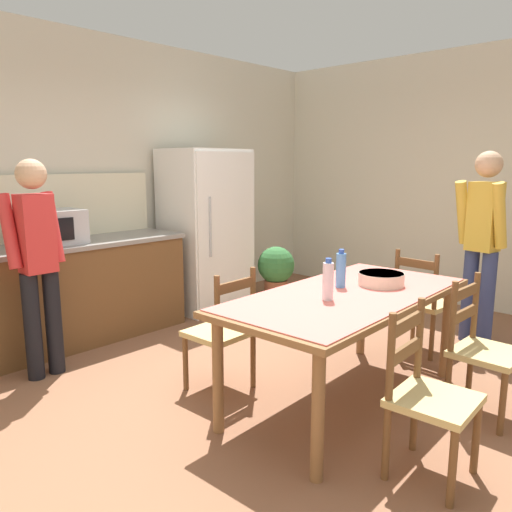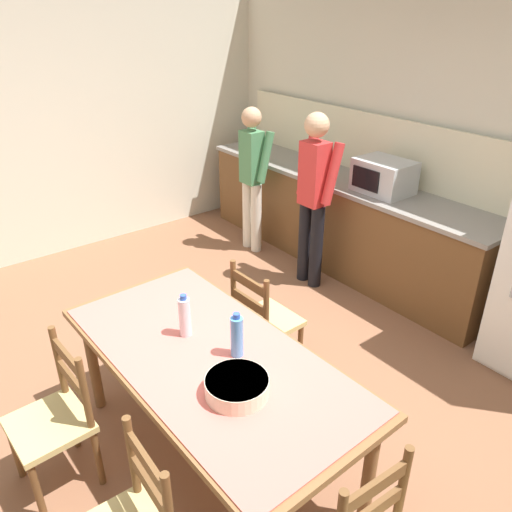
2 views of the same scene
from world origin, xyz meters
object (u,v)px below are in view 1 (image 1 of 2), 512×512
object	(u,v)px
chair_side_far_left	(223,332)
person_by_table	(482,238)
dining_table	(347,304)
microwave	(52,227)
potted_plant	(276,270)
bottle_off_centre	(341,270)
chair_side_near_left	(427,396)
chair_side_near_right	(482,350)
bottle_near_centre	(328,281)
person_at_counter	(37,257)
refrigerator	(206,230)
serving_bowl	(381,278)
chair_head_end	(422,303)

from	to	relation	value
chair_side_far_left	person_by_table	xyz separation A→B (m)	(2.26, -0.98, 0.54)
dining_table	chair_side_far_left	xyz separation A→B (m)	(-0.46, 0.75, -0.26)
microwave	potted_plant	size ratio (longest dim) A/B	0.75
bottle_off_centre	microwave	bearing A→B (deg)	112.09
chair_side_near_left	chair_side_near_right	size ratio (longest dim) A/B	1.00
bottle_near_centre	person_at_counter	size ratio (longest dim) A/B	0.16
chair_side_far_left	refrigerator	bearing A→B (deg)	-130.21
bottle_near_centre	serving_bowl	bearing A→B (deg)	-5.25
chair_side_near_left	microwave	bearing A→B (deg)	94.98
bottle_off_centre	potted_plant	size ratio (longest dim) A/B	0.40
chair_side_near_left	bottle_near_centre	bearing A→B (deg)	74.40
microwave	bottle_near_centre	world-z (taller)	microwave
bottle_off_centre	serving_bowl	size ratio (longest dim) A/B	0.84
bottle_off_centre	chair_side_near_left	distance (m)	1.12
dining_table	person_by_table	xyz separation A→B (m)	(1.81, -0.24, 0.28)
chair_side_near_right	bottle_off_centre	bearing A→B (deg)	114.38
refrigerator	serving_bowl	distance (m)	2.58
refrigerator	serving_bowl	world-z (taller)	refrigerator
serving_bowl	refrigerator	bearing A→B (deg)	77.49
chair_side_near_left	person_by_table	size ratio (longest dim) A/B	0.52
bottle_near_centre	person_at_counter	xyz separation A→B (m)	(-0.99, 1.96, 0.03)
bottle_near_centre	serving_bowl	xyz separation A→B (m)	(0.58, -0.05, -0.07)
serving_bowl	chair_side_near_right	world-z (taller)	chair_side_near_right
person_at_counter	chair_side_near_left	bearing A→B (deg)	-163.34
chair_side_near_right	dining_table	bearing A→B (deg)	123.08
microwave	dining_table	world-z (taller)	microwave
bottle_off_centre	chair_side_far_left	distance (m)	0.95
bottle_near_centre	serving_bowl	world-z (taller)	bottle_near_centre
microwave	serving_bowl	xyz separation A→B (m)	(1.20, -2.53, -0.26)
dining_table	person_at_counter	xyz separation A→B (m)	(-1.23, 1.95, 0.24)
dining_table	person_at_counter	bearing A→B (deg)	122.17
chair_side_far_left	person_at_counter	distance (m)	1.52
refrigerator	potted_plant	bearing A→B (deg)	-30.95
person_at_counter	person_by_table	world-z (taller)	person_by_table
bottle_off_centre	chair_head_end	bearing A→B (deg)	-3.93
serving_bowl	chair_side_near_left	size ratio (longest dim) A/B	0.35
serving_bowl	chair_head_end	bearing A→B (deg)	6.19
microwave	chair_side_near_right	distance (m)	3.54
bottle_off_centre	chair_side_near_left	world-z (taller)	bottle_off_centre
person_at_counter	serving_bowl	bearing A→B (deg)	-142.08
serving_bowl	person_at_counter	bearing A→B (deg)	127.92
microwave	chair_head_end	xyz separation A→B (m)	(2.12, -2.43, -0.65)
serving_bowl	chair_side_far_left	world-z (taller)	chair_side_far_left
chair_side_near_left	potted_plant	distance (m)	3.45
refrigerator	dining_table	xyz separation A→B (m)	(-0.90, -2.45, -0.19)
bottle_off_centre	potted_plant	world-z (taller)	bottle_off_centre
chair_side_far_left	chair_side_near_left	bearing A→B (deg)	89.78
bottle_off_centre	chair_side_far_left	size ratio (longest dim) A/B	0.30
microwave	person_at_counter	distance (m)	0.65
chair_side_near_left	person_by_table	distance (m)	2.35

